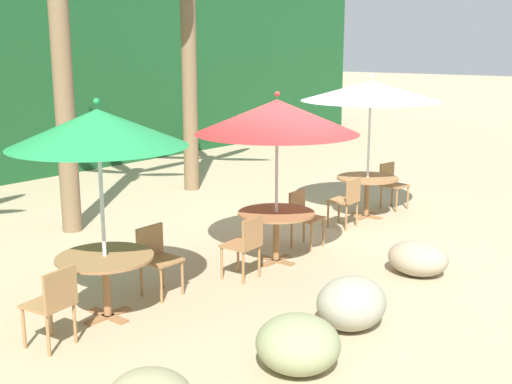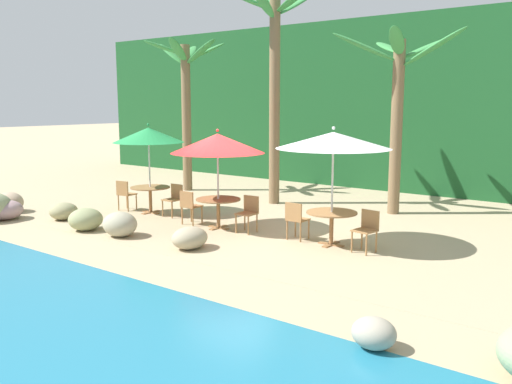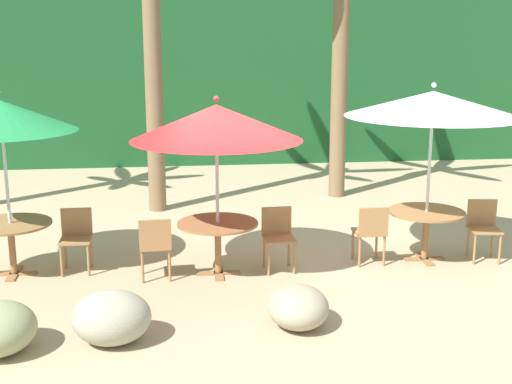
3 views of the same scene
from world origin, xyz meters
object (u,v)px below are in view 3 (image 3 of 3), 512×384
at_px(chair_white_seaward, 483,225).
at_px(palm_tree_third, 342,26).
at_px(umbrella_red, 216,123).
at_px(dining_table_white, 426,219).
at_px(umbrella_green, 1,116).
at_px(chair_green_seaward, 76,235).
at_px(dining_table_green, 11,232).
at_px(umbrella_white, 433,104).
at_px(chair_white_inland, 371,230).
at_px(chair_red_seaward, 278,234).
at_px(dining_table_red, 218,231).
at_px(chair_red_inland, 155,244).

relative_size(chair_white_seaward, palm_tree_third, 0.17).
relative_size(umbrella_red, chair_white_seaward, 2.81).
bearing_deg(dining_table_white, umbrella_green, 179.43).
relative_size(chair_green_seaward, umbrella_red, 0.36).
height_order(dining_table_green, umbrella_white, umbrella_white).
bearing_deg(dining_table_green, umbrella_white, -0.57).
bearing_deg(dining_table_white, umbrella_white, 0.00).
height_order(chair_white_seaward, chair_white_inland, same).
bearing_deg(palm_tree_third, chair_green_seaward, -139.49).
bearing_deg(umbrella_red, umbrella_green, 173.78).
bearing_deg(umbrella_white, chair_white_inland, -172.87).
height_order(dining_table_green, palm_tree_third, palm_tree_third).
bearing_deg(umbrella_white, chair_green_seaward, 178.26).
distance_m(chair_red_seaward, umbrella_white, 2.81).
xyz_separation_m(chair_white_seaward, chair_white_inland, (-1.70, -0.07, 0.00)).
bearing_deg(umbrella_red, dining_table_red, 0.00).
bearing_deg(dining_table_green, palm_tree_third, 36.48).
xyz_separation_m(chair_red_inland, palm_tree_third, (3.55, 4.51, 2.85)).
distance_m(dining_table_green, palm_tree_third, 7.37).
bearing_deg(chair_white_inland, dining_table_red, -176.32).
bearing_deg(umbrella_white, chair_red_inland, -174.30).
bearing_deg(umbrella_green, umbrella_red, -6.22).
xyz_separation_m(chair_red_seaward, chair_white_seaward, (3.04, 0.08, 0.00)).
height_order(chair_red_inland, umbrella_white, umbrella_white).
xyz_separation_m(umbrella_green, chair_red_inland, (1.95, -0.44, -1.67)).
height_order(dining_table_red, chair_white_seaward, chair_white_seaward).
distance_m(umbrella_red, chair_red_seaward, 1.80).
distance_m(dining_table_red, chair_white_seaward, 3.89).
relative_size(chair_red_seaward, chair_white_inland, 1.00).
xyz_separation_m(umbrella_green, chair_white_inland, (4.97, -0.16, -1.67)).
bearing_deg(dining_table_green, dining_table_white, -0.57).
height_order(dining_table_red, umbrella_white, umbrella_white).
relative_size(dining_table_green, chair_red_inland, 1.26).
relative_size(dining_table_red, palm_tree_third, 0.22).
relative_size(dining_table_green, chair_white_seaward, 1.26).
bearing_deg(chair_red_seaward, umbrella_white, 3.06).
bearing_deg(chair_red_inland, umbrella_green, 167.15).
bearing_deg(chair_red_inland, palm_tree_third, 51.76).
xyz_separation_m(chair_green_seaward, umbrella_white, (4.97, -0.15, 1.77)).
bearing_deg(umbrella_red, chair_red_seaward, 8.72).
bearing_deg(dining_table_white, chair_white_inland, -172.87).
bearing_deg(chair_white_seaward, umbrella_red, -176.87).
xyz_separation_m(umbrella_green, dining_table_green, (-0.00, 0.00, -1.57)).
relative_size(umbrella_red, chair_red_inland, 2.81).
relative_size(umbrella_green, chair_green_seaward, 2.88).
height_order(chair_green_seaward, dining_table_red, chair_green_seaward).
bearing_deg(palm_tree_third, umbrella_white, -85.61).
bearing_deg(chair_white_seaward, umbrella_green, 179.21).
bearing_deg(umbrella_green, dining_table_green, 176.42).
bearing_deg(chair_red_seaward, dining_table_green, 177.25).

